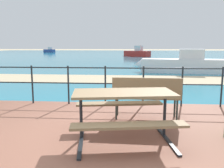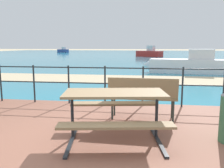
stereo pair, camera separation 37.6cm
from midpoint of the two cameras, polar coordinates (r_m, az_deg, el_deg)
name	(u,v)px [view 2 (the right image)]	position (r m, az deg, el deg)	size (l,w,h in m)	color
ground_plane	(81,142)	(4.06, -4.69, -13.87)	(240.00, 240.00, 0.00)	beige
patio_paving	(81,140)	(4.05, -4.69, -13.48)	(6.40, 5.20, 0.06)	#935B47
sea_water	(139,55)	(43.68, 6.87, 7.01)	(90.00, 90.00, 0.01)	teal
beach_strip	(123,79)	(11.51, 3.69, 1.23)	(54.00, 2.88, 0.01)	beige
picnic_table	(115,104)	(3.89, 3.41, -4.76)	(1.86, 1.77, 0.79)	#8C704C
park_bench	(143,94)	(4.93, 9.56, -2.43)	(1.42, 0.45, 0.90)	#8C704C
railing_fence	(105,81)	(6.15, 0.05, 0.75)	(5.94, 0.04, 1.02)	#1E2328
boat_near	(149,53)	(36.62, 9.15, 7.38)	(4.34, 3.71, 1.65)	red
boat_mid	(63,51)	(61.48, -11.68, 7.91)	(3.53, 2.08, 1.34)	#2D478C
boat_far	(192,65)	(14.69, 19.50, 4.36)	(5.61, 2.00, 1.40)	silver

